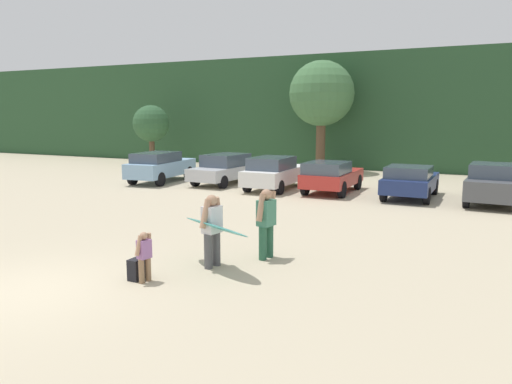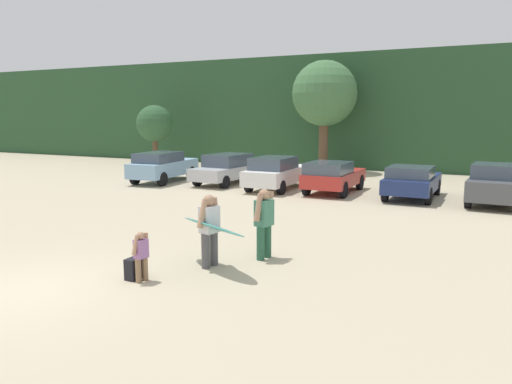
% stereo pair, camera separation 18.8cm
% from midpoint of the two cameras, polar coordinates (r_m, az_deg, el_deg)
% --- Properties ---
extents(ground_plane, '(120.00, 120.00, 0.00)m').
position_cam_midpoint_polar(ground_plane, '(10.81, -25.10, -10.39)').
color(ground_plane, '#C1B293').
extents(hillside_ridge, '(108.00, 12.00, 7.31)m').
position_cam_midpoint_polar(hillside_ridge, '(37.47, 14.00, 9.03)').
color(hillside_ridge, '#284C2D').
rests_on(hillside_ridge, ground_plane).
extents(tree_ridge_back, '(2.50, 2.50, 4.12)m').
position_cam_midpoint_polar(tree_ridge_back, '(34.55, -11.60, 7.79)').
color(tree_ridge_back, brown).
rests_on(tree_ridge_back, ground_plane).
extents(tree_left, '(3.91, 3.91, 6.68)m').
position_cam_midpoint_polar(tree_left, '(30.11, 8.18, 11.23)').
color(tree_left, brown).
rests_on(tree_left, ground_plane).
extents(parked_car_sky_blue, '(2.15, 4.53, 1.56)m').
position_cam_midpoint_polar(parked_car_sky_blue, '(25.70, -10.64, 3.02)').
color(parked_car_sky_blue, '#84ADD1').
rests_on(parked_car_sky_blue, ground_plane).
extents(parked_car_silver, '(2.08, 4.39, 1.50)m').
position_cam_midpoint_polar(parked_car_silver, '(24.64, -3.14, 2.78)').
color(parked_car_silver, silver).
rests_on(parked_car_silver, ground_plane).
extents(parked_car_white, '(1.82, 4.43, 1.54)m').
position_cam_midpoint_polar(parked_car_white, '(22.74, 2.67, 2.30)').
color(parked_car_white, white).
rests_on(parked_car_white, ground_plane).
extents(parked_car_red, '(1.86, 4.02, 1.44)m').
position_cam_midpoint_polar(parked_car_red, '(21.91, 9.20, 1.87)').
color(parked_car_red, '#B72D28').
rests_on(parked_car_red, ground_plane).
extents(parked_car_navy, '(1.90, 4.05, 1.39)m').
position_cam_midpoint_polar(parked_car_navy, '(21.21, 17.99, 1.23)').
color(parked_car_navy, navy).
rests_on(parked_car_navy, ground_plane).
extents(parked_car_dark_gray, '(2.04, 4.02, 1.60)m').
position_cam_midpoint_polar(parked_car_dark_gray, '(20.94, 26.46, 0.85)').
color(parked_car_dark_gray, '#4C4F54').
rests_on(parked_car_dark_gray, ground_plane).
extents(person_adult, '(0.37, 0.76, 1.67)m').
position_cam_midpoint_polar(person_adult, '(11.08, -4.97, -4.02)').
color(person_adult, '#4C4C51').
rests_on(person_adult, ground_plane).
extents(person_child, '(0.24, 0.44, 1.06)m').
position_cam_midpoint_polar(person_child, '(10.40, -12.75, -7.02)').
color(person_child, '#8C6B4C').
rests_on(person_child, ground_plane).
extents(person_companion, '(0.38, 0.76, 1.70)m').
position_cam_midpoint_polar(person_companion, '(11.68, 1.41, -3.24)').
color(person_companion, '#26593F').
rests_on(person_companion, ground_plane).
extents(surfboard_teal, '(2.31, 1.52, 0.32)m').
position_cam_midpoint_polar(surfboard_teal, '(10.92, -4.59, -4.06)').
color(surfboard_teal, teal).
extents(backpack_dropped, '(0.24, 0.34, 0.45)m').
position_cam_midpoint_polar(backpack_dropped, '(10.70, -13.60, -8.70)').
color(backpack_dropped, black).
rests_on(backpack_dropped, ground_plane).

